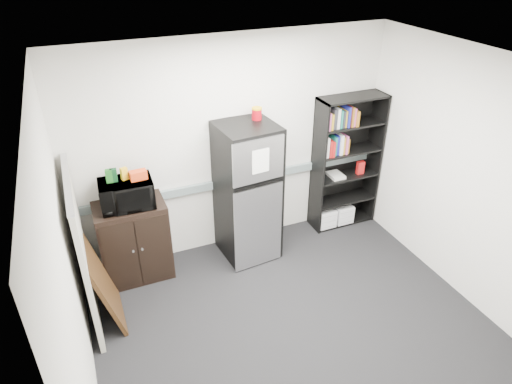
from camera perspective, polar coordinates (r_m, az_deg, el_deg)
floor at (r=5.04m, az=4.82°, el=-16.47°), size 4.00×4.00×0.00m
wall_back at (r=5.57m, az=-2.80°, el=5.63°), size 4.00×0.02×2.70m
wall_right at (r=5.32m, az=25.06°, el=1.37°), size 0.02×3.50×2.70m
wall_left at (r=3.81m, az=-22.49°, el=-9.77°), size 0.02×3.50×2.70m
ceiling at (r=3.61m, az=6.69°, el=14.60°), size 4.00×3.50×0.02m
electrical_raceway at (r=5.75m, az=-2.59°, el=1.43°), size 3.92×0.05×0.10m
wall_note at (r=5.39m, az=-6.35°, el=6.92°), size 0.14×0.00×0.10m
bookshelf at (r=6.22m, az=11.06°, el=3.93°), size 0.90×0.34×1.85m
cubicle_partition at (r=5.00m, az=-20.82°, el=-6.85°), size 0.06×1.30×1.62m
cabinet at (r=5.53m, az=-14.97°, el=-5.95°), size 0.79×0.52×0.98m
microwave at (r=5.18m, az=-15.87°, el=-0.21°), size 0.59×0.41×0.32m
snack_box_a at (r=5.09m, az=-17.89°, el=1.92°), size 0.08×0.06×0.15m
snack_box_b at (r=5.09m, az=-17.37°, el=2.02°), size 0.08×0.06×0.15m
snack_box_c at (r=5.10m, az=-16.15°, el=2.20°), size 0.08×0.07×0.14m
snack_bag at (r=5.08m, az=-14.50°, el=2.06°), size 0.19×0.11×0.10m
refrigerator at (r=5.53m, az=-1.03°, el=-0.10°), size 0.71×0.74×1.75m
coffee_can at (r=5.29m, az=0.10°, el=9.90°), size 0.12×0.12×0.16m
framed_poster at (r=5.07m, az=-18.46°, el=-10.83°), size 0.27×0.72×0.90m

